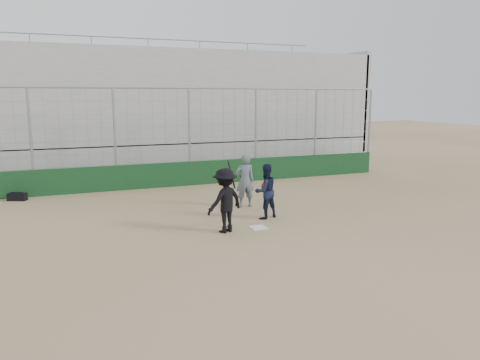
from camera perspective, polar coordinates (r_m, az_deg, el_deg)
name	(u,v)px	position (r m, az deg, el deg)	size (l,w,h in m)	color
ground	(258,228)	(13.35, 2.25, -5.86)	(90.00, 90.00, 0.00)	olive
home_plate	(258,228)	(13.35, 2.25, -5.81)	(0.44, 0.44, 0.02)	white
backstop	(190,162)	(19.62, -6.12, 2.15)	(18.10, 0.25, 4.04)	#103518
bleachers	(162,111)	(24.24, -9.45, 8.28)	(20.25, 6.70, 6.98)	#9C9C9C
batter_at_plate	(225,200)	(12.77, -1.85, -2.50)	(1.31, 1.05, 1.92)	black
catcher_crouched	(266,200)	(14.24, 3.14, -2.48)	(0.97, 0.85, 1.14)	black
umpire	(245,183)	(15.65, 0.59, -0.41)	(0.66, 0.43, 1.62)	#545E6A
equipment_bag	(17,197)	(18.52, -25.51, -1.86)	(0.70, 0.51, 0.31)	black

